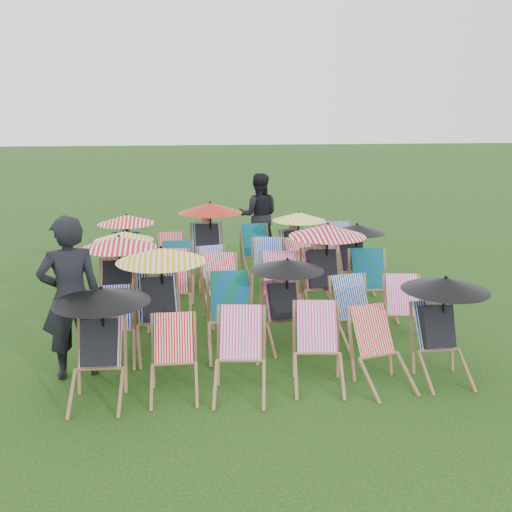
{
  "coord_description": "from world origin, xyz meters",
  "views": [
    {
      "loc": [
        -1.03,
        -8.09,
        3.05
      ],
      "look_at": [
        0.14,
        0.41,
        0.9
      ],
      "focal_mm": 40.0,
      "sensor_mm": 36.0,
      "label": 1
    }
  ],
  "objects": [
    {
      "name": "deckchair_19",
      "position": [
        -1.09,
        1.26,
        0.45
      ],
      "size": [
        0.64,
        0.87,
        0.91
      ],
      "rotation": [
        0.0,
        0.0,
        -0.05
      ],
      "color": "#87603F",
      "rests_on": "ground"
    },
    {
      "name": "deckchair_26",
      "position": [
        -0.48,
        2.38,
        0.75
      ],
      "size": [
        1.21,
        1.25,
        1.43
      ],
      "rotation": [
        0.0,
        0.0,
        0.01
      ],
      "color": "#87603F",
      "rests_on": "ground"
    },
    {
      "name": "deckchair_4",
      "position": [
        1.23,
        -2.31,
        0.43
      ],
      "size": [
        0.71,
        0.88,
        0.85
      ],
      "rotation": [
        0.0,
        0.0,
        0.21
      ],
      "color": "#87603F",
      "rests_on": "ground"
    },
    {
      "name": "deckchair_12",
      "position": [
        -1.96,
        0.18,
        0.69
      ],
      "size": [
        1.1,
        1.14,
        1.3
      ],
      "rotation": [
        0.0,
        0.0,
        -0.04
      ],
      "color": "#87603F",
      "rests_on": "ground"
    },
    {
      "name": "deckchair_14",
      "position": [
        -0.37,
        0.11,
        0.47
      ],
      "size": [
        0.74,
        0.94,
        0.94
      ],
      "rotation": [
        0.0,
        0.0,
        0.14
      ],
      "color": "#87603F",
      "rests_on": "ground"
    },
    {
      "name": "deckchair_8",
      "position": [
        -0.39,
        -1.14,
        0.49
      ],
      "size": [
        0.68,
        0.93,
        0.99
      ],
      "rotation": [
        0.0,
        0.0,
        -0.03
      ],
      "color": "#87603F",
      "rests_on": "ground"
    },
    {
      "name": "deckchair_10",
      "position": [
        1.31,
        -1.16,
        0.45
      ],
      "size": [
        0.71,
        0.9,
        0.9
      ],
      "rotation": [
        0.0,
        0.0,
        0.15
      ],
      "color": "#87603F",
      "rests_on": "ground"
    },
    {
      "name": "deckchair_20",
      "position": [
        -0.43,
        1.25,
        0.41
      ],
      "size": [
        0.65,
        0.82,
        0.82
      ],
      "rotation": [
        0.0,
        0.0,
        0.16
      ],
      "color": "#87603F",
      "rests_on": "ground"
    },
    {
      "name": "deckchair_27",
      "position": [
        0.47,
        2.38,
        0.48
      ],
      "size": [
        0.74,
        0.95,
        0.95
      ],
      "rotation": [
        0.0,
        0.0,
        0.13
      ],
      "color": "#87603F",
      "rests_on": "ground"
    },
    {
      "name": "person_rear",
      "position": [
        0.69,
        3.95,
        0.91
      ],
      "size": [
        0.98,
        0.81,
        1.82
      ],
      "primitive_type": "imported",
      "rotation": [
        0.0,
        0.0,
        2.99
      ],
      "color": "black",
      "rests_on": "ground"
    },
    {
      "name": "deckchair_1",
      "position": [
        -1.13,
        -2.19,
        0.41
      ],
      "size": [
        0.56,
        0.78,
        0.83
      ],
      "rotation": [
        0.0,
        0.0,
        -0.02
      ],
      "color": "#87603F",
      "rests_on": "ground"
    },
    {
      "name": "deckchair_15",
      "position": [
        0.47,
        -0.03,
        0.49
      ],
      "size": [
        0.72,
        0.95,
        0.97
      ],
      "rotation": [
        0.0,
        0.0,
        -0.09
      ],
      "color": "#87603F",
      "rests_on": "ground"
    },
    {
      "name": "ground",
      "position": [
        0.0,
        0.0,
        0.0
      ],
      "size": [
        100.0,
        100.0,
        0.0
      ],
      "primitive_type": "plane",
      "color": "black",
      "rests_on": "ground"
    },
    {
      "name": "deckchair_6",
      "position": [
        -1.9,
        -1.16,
        0.44
      ],
      "size": [
        0.62,
        0.83,
        0.87
      ],
      "rotation": [
        0.0,
        0.0,
        0.05
      ],
      "color": "#87603F",
      "rests_on": "ground"
    },
    {
      "name": "deckchair_3",
      "position": [
        0.51,
        -2.19,
        0.45
      ],
      "size": [
        0.7,
        0.89,
        0.89
      ],
      "rotation": [
        0.0,
        0.0,
        -0.15
      ],
      "color": "#87603F",
      "rests_on": "ground"
    },
    {
      "name": "deckchair_2",
      "position": [
        -0.4,
        -2.28,
        0.45
      ],
      "size": [
        0.72,
        0.91,
        0.9
      ],
      "rotation": [
        0.0,
        0.0,
        -0.16
      ],
      "color": "#87603F",
      "rests_on": "ground"
    },
    {
      "name": "deckchair_7",
      "position": [
        -1.3,
        -0.99,
        0.73
      ],
      "size": [
        1.16,
        1.24,
        1.38
      ],
      "rotation": [
        0.0,
        0.0,
        0.1
      ],
      "color": "#87603F",
      "rests_on": "ground"
    },
    {
      "name": "deckchair_29",
      "position": [
        2.07,
        2.39,
        0.48
      ],
      "size": [
        0.69,
        0.92,
        0.96
      ],
      "rotation": [
        0.0,
        0.0,
        -0.06
      ],
      "color": "#87603F",
      "rests_on": "ground"
    },
    {
      "name": "deckchair_28",
      "position": [
        1.24,
        2.35,
        0.64
      ],
      "size": [
        1.02,
        1.12,
        1.22
      ],
      "rotation": [
        0.0,
        0.0,
        0.2
      ],
      "color": "#87603F",
      "rests_on": "ground"
    },
    {
      "name": "deckchair_25",
      "position": [
        -1.18,
        2.28,
        0.43
      ],
      "size": [
        0.59,
        0.81,
        0.86
      ],
      "rotation": [
        0.0,
        0.0,
        0.03
      ],
      "color": "#87603F",
      "rests_on": "ground"
    },
    {
      "name": "deckchair_13",
      "position": [
        -1.19,
        0.11,
        0.51
      ],
      "size": [
        0.7,
        0.96,
        1.03
      ],
      "rotation": [
        0.0,
        0.0,
        -0.02
      ],
      "color": "#87603F",
      "rests_on": "ground"
    },
    {
      "name": "deckchair_21",
      "position": [
        0.46,
        1.18,
        0.47
      ],
      "size": [
        0.74,
        0.94,
        0.94
      ],
      "rotation": [
        0.0,
        0.0,
        -0.14
      ],
      "color": "#87603F",
      "rests_on": "ground"
    },
    {
      "name": "deckchair_11",
      "position": [
        2.01,
        -1.07,
        0.42
      ],
      "size": [
        0.69,
        0.87,
        0.85
      ],
      "rotation": [
        0.0,
        0.0,
        -0.18
      ],
      "color": "#87603F",
      "rests_on": "ground"
    },
    {
      "name": "deckchair_22",
      "position": [
        1.12,
        1.21,
        0.46
      ],
      "size": [
        0.76,
        0.95,
        0.92
      ],
      "rotation": [
        0.0,
        0.0,
        0.19
      ],
      "color": "#87603F",
      "rests_on": "ground"
    },
    {
      "name": "deckchair_17",
      "position": [
        1.9,
        -0.03,
        0.49
      ],
      "size": [
        0.69,
        0.93,
        0.97
      ],
      "rotation": [
        0.0,
        0.0,
        -0.05
      ],
      "color": "#87603F",
      "rests_on": "ground"
    },
    {
      "name": "deckchair_5",
      "position": [
        1.98,
        -2.2,
        0.63
      ],
      "size": [
        1.01,
        1.05,
        1.2
      ],
      "rotation": [
        0.0,
        0.0,
        0.0
      ],
      "color": "#87603F",
      "rests_on": "ground"
    },
    {
      "name": "deckchair_24",
      "position": [
        -2.03,
        2.38,
        0.65
      ],
      "size": [
        1.05,
        1.1,
        1.24
      ],
      "rotation": [
        0.0,
        0.0,
        -0.08
      ],
      "color": "#87603F",
      "rests_on": "ground"
    },
    {
      "name": "deckchair_18",
      "position": [
        -1.97,
        1.23,
        0.61
      ],
      "size": [
        0.98,
        1.06,
        1.16
      ],
      "rotation": [
        0.0,
        0.0,
        0.16
      ],
      "color": "#87603F",
      "rests_on": "ground"
    },
    {
      "name": "deckchair_0",
      "position": [
        -1.93,
        -2.19,
        0.65
      ],
      "size": [
        1.05,
        1.1,
        1.24
      ],
      "rotation": [
        0.0,
        0.0,
        -0.06
      ],
      "color": "#87603F",
      "rests_on": "ground"
    },
    {
      "name": "person_left",
      "position": [
        -2.3,
        -1.57,
        0.97
      ],
      "size": [
        0.81,
        0.65,
        1.95
      ],
      "primitive_type": "imported",
      "rotation": [
        0.0,
        0.0,
        3.43
      ],
      "color": "black",
      "rests_on": "ground"
    },
    {
      "name": "deckchair_16",
      "position": [
        1.18,
        0.13,
        0.74
      ],
      "size": [
        1.19,
        1.23,
        1.41
      ],
      "rotation": [
        0.0,
        0.0,
        0.01
      ],
      "color": "#87603F",
      "rests_on": "ground"
    },
    {
      "name": "deckchair_23",
      "position": [
        2.03,
        1.28,
        0.62
      ],
      "size": [
        0.99,
        1.03,
        1.17
      ],
      "rotation": [
        0.0,
        0.0,
        0.02
      ],
      "color": "#87603F",
      "rests_on": "ground"
    },
    {
      "name": "deckchair_9",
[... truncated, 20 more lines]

